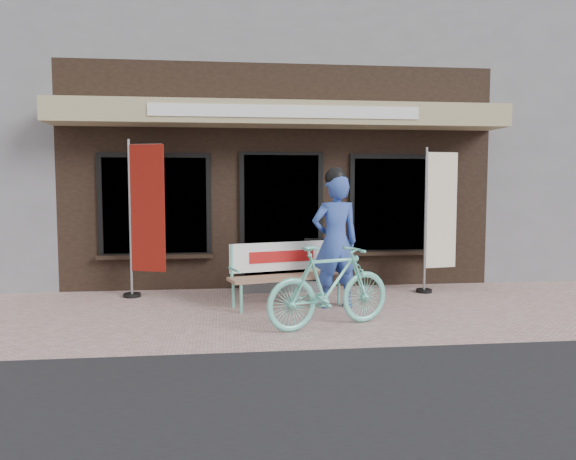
{
  "coord_description": "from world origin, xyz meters",
  "views": [
    {
      "loc": [
        -0.96,
        -7.03,
        1.7
      ],
      "look_at": [
        -0.04,
        0.7,
        1.05
      ],
      "focal_mm": 35.0,
      "sensor_mm": 36.0,
      "label": 1
    }
  ],
  "objects": [
    {
      "name": "person",
      "position": [
        0.57,
        0.44,
        0.94
      ],
      "size": [
        0.71,
        0.52,
        1.92
      ],
      "rotation": [
        0.0,
        0.0,
        0.14
      ],
      "color": "#2F4CA4",
      "rests_on": "ground"
    },
    {
      "name": "bicycle",
      "position": [
        0.29,
        -0.61,
        0.49
      ],
      "size": [
        1.69,
        1.0,
        0.98
      ],
      "primitive_type": "imported",
      "rotation": [
        0.0,
        0.0,
        1.92
      ],
      "color": "#6BD1BA",
      "rests_on": "ground"
    },
    {
      "name": "menu_stand",
      "position": [
        0.54,
        1.68,
        0.42
      ],
      "size": [
        0.41,
        0.22,
        0.83
      ],
      "rotation": [
        0.0,
        0.0,
        -0.35
      ],
      "color": "black",
      "rests_on": "ground"
    },
    {
      "name": "storefront",
      "position": [
        0.0,
        4.96,
        2.99
      ],
      "size": [
        7.0,
        6.77,
        6.0
      ],
      "color": "black",
      "rests_on": "ground"
    },
    {
      "name": "ground",
      "position": [
        0.0,
        0.0,
        0.0
      ],
      "size": [
        70.0,
        70.0,
        0.0
      ],
      "primitive_type": "plane",
      "color": "#C29C94",
      "rests_on": "ground"
    },
    {
      "name": "bench",
      "position": [
        -0.1,
        0.67,
        0.51
      ],
      "size": [
        1.66,
        0.81,
        0.87
      ],
      "rotation": [
        0.0,
        0.0,
        0.27
      ],
      "color": "#6BD1BA",
      "rests_on": "ground"
    },
    {
      "name": "nobori_cream",
      "position": [
        2.39,
        1.34,
        1.16
      ],
      "size": [
        0.67,
        0.28,
        2.25
      ],
      "rotation": [
        0.0,
        0.0,
        0.15
      ],
      "color": "gray",
      "rests_on": "ground"
    },
    {
      "name": "nobori_red",
      "position": [
        -2.09,
        1.4,
        1.21
      ],
      "size": [
        0.69,
        0.37,
        2.35
      ],
      "rotation": [
        0.0,
        0.0,
        -0.36
      ],
      "color": "gray",
      "rests_on": "ground"
    }
  ]
}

